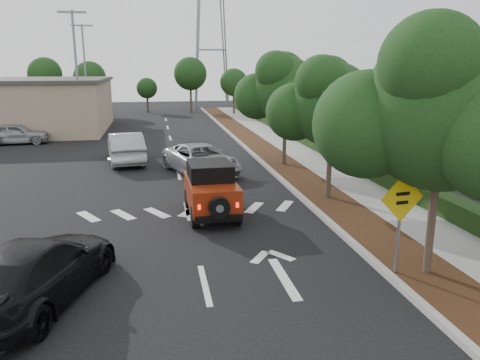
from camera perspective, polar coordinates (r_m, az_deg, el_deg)
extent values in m
plane|color=black|center=(11.73, -4.31, -12.62)|extent=(120.00, 120.00, 0.00)
cube|color=#9E9B93|center=(23.71, 3.69, 1.29)|extent=(0.20, 70.00, 0.15)
cube|color=black|center=(23.97, 6.01, 1.34)|extent=(1.80, 70.00, 0.12)
cube|color=gray|center=(24.56, 10.27, 1.50)|extent=(2.00, 70.00, 0.12)
cube|color=black|center=(25.01, 13.32, 2.37)|extent=(0.80, 70.00, 0.80)
cylinder|color=black|center=(17.63, -6.29, -2.23)|extent=(0.27, 0.72, 0.72)
cylinder|color=black|center=(17.81, -1.80, -2.00)|extent=(0.27, 0.72, 0.72)
cylinder|color=black|center=(15.48, -5.50, -4.51)|extent=(0.27, 0.72, 0.72)
cylinder|color=black|center=(15.68, -0.40, -4.21)|extent=(0.27, 0.72, 0.72)
cube|color=maroon|center=(16.50, -3.55, -1.52)|extent=(1.69, 3.36, 0.90)
cube|color=black|center=(16.58, -3.71, 1.17)|extent=(1.53, 1.86, 0.57)
cube|color=maroon|center=(17.72, -4.12, -0.69)|extent=(1.44, 0.96, 0.74)
cube|color=black|center=(14.97, -2.59, -4.74)|extent=(1.54, 0.19, 0.20)
cylinder|color=black|center=(14.73, -2.53, -3.41)|extent=(0.69, 0.21, 0.68)
cube|color=#FF190C|center=(14.82, -4.99, -3.33)|extent=(0.09, 0.04, 0.16)
cube|color=#FF190C|center=(15.00, -0.32, -3.07)|extent=(0.09, 0.04, 0.16)
imported|color=#9C9DA3|center=(23.03, -4.82, 2.53)|extent=(3.95, 5.66, 1.43)
imported|color=black|center=(11.61, -23.62, -10.10)|extent=(3.52, 5.46, 1.47)
imported|color=#A3A6AA|center=(26.40, -13.76, 3.87)|extent=(2.39, 5.20, 1.65)
imported|color=#94969B|center=(35.11, -25.65, 5.12)|extent=(4.32, 2.08, 1.42)
cylinder|color=slate|center=(12.27, 18.78, -5.54)|extent=(0.09, 0.09, 2.33)
cube|color=#E2B80B|center=(12.02, 19.16, -2.09)|extent=(1.19, 0.17, 1.19)
cube|color=black|center=(11.97, 19.26, -1.60)|extent=(0.38, 0.06, 0.08)
cube|color=black|center=(12.03, 19.18, -2.62)|extent=(0.33, 0.05, 0.08)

